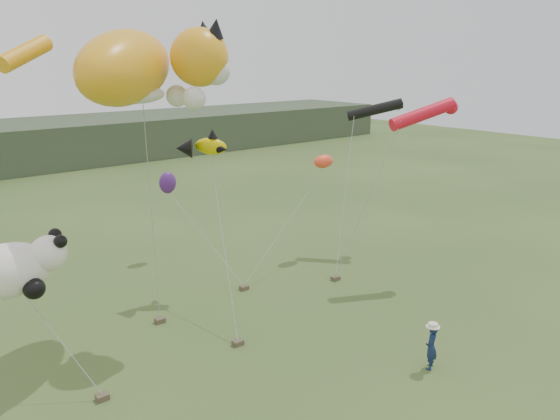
# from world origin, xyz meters

# --- Properties ---
(ground) EXTENTS (120.00, 120.00, 0.00)m
(ground) POSITION_xyz_m (0.00, 0.00, 0.00)
(ground) COLOR #385123
(ground) RESTS_ON ground
(festival_attendant) EXTENTS (0.67, 0.59, 1.55)m
(festival_attendant) POSITION_xyz_m (2.07, -1.60, 0.77)
(festival_attendant) COLOR #132249
(festival_attendant) RESTS_ON ground
(sandbag_anchors) EXTENTS (12.34, 4.20, 0.19)m
(sandbag_anchors) POSITION_xyz_m (-1.26, 5.51, 0.09)
(sandbag_anchors) COLOR brown
(sandbag_anchors) RESTS_ON ground
(cat_kite) EXTENTS (7.09, 5.48, 3.15)m
(cat_kite) POSITION_xyz_m (-3.56, 6.64, 9.66)
(cat_kite) COLOR orange
(cat_kite) RESTS_ON ground
(fish_kite) EXTENTS (2.37, 1.55, 1.13)m
(fish_kite) POSITION_xyz_m (-0.14, 8.73, 6.39)
(fish_kite) COLOR #DBC500
(fish_kite) RESTS_ON ground
(tube_kites) EXTENTS (4.86, 6.29, 1.51)m
(tube_kites) POSITION_xyz_m (9.27, 5.68, 7.52)
(tube_kites) COLOR black
(tube_kites) RESTS_ON ground
(panda_kite) EXTENTS (2.86, 1.85, 1.78)m
(panda_kite) POSITION_xyz_m (-8.47, 5.61, 3.99)
(panda_kite) COLOR white
(panda_kite) RESTS_ON ground
(misc_kites) EXTENTS (7.41, 5.23, 1.88)m
(misc_kites) POSITION_xyz_m (3.65, 11.23, 4.38)
(misc_kites) COLOR #FD4826
(misc_kites) RESTS_ON ground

